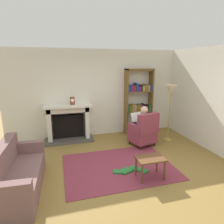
# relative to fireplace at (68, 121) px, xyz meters

# --- Properties ---
(ground) EXTENTS (14.00, 14.00, 0.00)m
(ground) POSITION_rel_fireplace_xyz_m (0.96, -2.30, -0.58)
(ground) COLOR olive
(back_wall) EXTENTS (5.60, 0.10, 2.70)m
(back_wall) POSITION_rel_fireplace_xyz_m (0.96, 0.25, 0.77)
(back_wall) COLOR silver
(back_wall) RESTS_ON ground
(side_wall_right) EXTENTS (0.10, 5.20, 2.70)m
(side_wall_right) POSITION_rel_fireplace_xyz_m (3.61, -1.05, 0.77)
(side_wall_right) COLOR silver
(side_wall_right) RESTS_ON ground
(area_rug) EXTENTS (2.40, 1.80, 0.01)m
(area_rug) POSITION_rel_fireplace_xyz_m (0.96, -2.00, -0.58)
(area_rug) COLOR brown
(area_rug) RESTS_ON ground
(fireplace) EXTENTS (1.41, 0.64, 1.10)m
(fireplace) POSITION_rel_fireplace_xyz_m (0.00, 0.00, 0.00)
(fireplace) COLOR #4C4742
(fireplace) RESTS_ON ground
(mantel_clock) EXTENTS (0.14, 0.14, 0.22)m
(mantel_clock) POSITION_rel_fireplace_xyz_m (0.14, -0.10, 0.63)
(mantel_clock) COLOR brown
(mantel_clock) RESTS_ON fireplace
(bookshelf) EXTENTS (0.90, 0.32, 2.11)m
(bookshelf) POSITION_rel_fireplace_xyz_m (2.28, 0.04, 0.40)
(bookshelf) COLOR brown
(bookshelf) RESTS_ON ground
(armchair_reading) EXTENTS (0.79, 0.77, 0.97)m
(armchair_reading) POSITION_rel_fireplace_xyz_m (1.99, -1.08, -0.16)
(armchair_reading) COLOR #331E14
(armchair_reading) RESTS_ON ground
(seated_reader) EXTENTS (0.46, 0.59, 1.14)m
(seated_reader) POSITION_rel_fireplace_xyz_m (1.95, -0.96, 0.04)
(seated_reader) COLOR silver
(seated_reader) RESTS_ON ground
(sofa_floral) EXTENTS (0.79, 1.73, 0.85)m
(sofa_floral) POSITION_rel_fireplace_xyz_m (-1.07, -2.34, -0.26)
(sofa_floral) COLOR #785554
(sofa_floral) RESTS_ON ground
(side_table) EXTENTS (0.56, 0.39, 0.45)m
(side_table) POSITION_rel_fireplace_xyz_m (1.43, -2.60, -0.21)
(side_table) COLOR brown
(side_table) RESTS_ON ground
(scattered_books) EXTENTS (0.78, 0.37, 0.04)m
(scattered_books) POSITION_rel_fireplace_xyz_m (1.13, -2.27, -0.55)
(scattered_books) COLOR #267233
(scattered_books) RESTS_ON area_rug
(floor_lamp) EXTENTS (0.32, 0.32, 1.67)m
(floor_lamp) POSITION_rel_fireplace_xyz_m (2.86, -0.90, 0.84)
(floor_lamp) COLOR #B7933F
(floor_lamp) RESTS_ON ground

